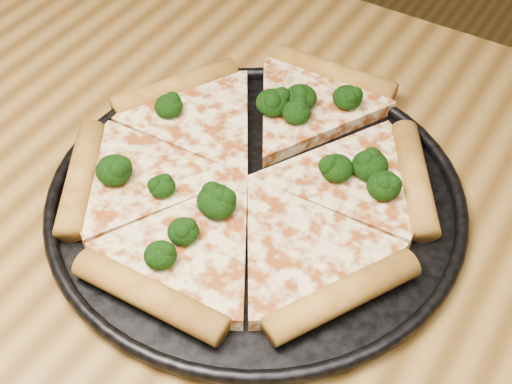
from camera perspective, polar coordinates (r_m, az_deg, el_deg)
The scene contains 4 objects.
dining_table at distance 0.75m, azimuth -8.63°, elevation -7.25°, with size 1.20×0.90×0.75m.
pizza_pan at distance 0.68m, azimuth 0.00°, elevation -0.48°, with size 0.39×0.39×0.02m.
pizza at distance 0.69m, azimuth -0.45°, elevation 1.35°, with size 0.36×0.37×0.03m.
broccoli_florets at distance 0.69m, azimuth 0.37°, elevation 2.74°, with size 0.26×0.29×0.03m.
Camera 1 is at (0.33, -0.32, 1.25)m, focal length 51.78 mm.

